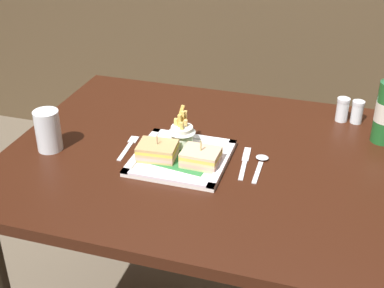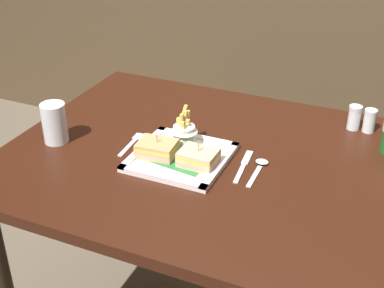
% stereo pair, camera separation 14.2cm
% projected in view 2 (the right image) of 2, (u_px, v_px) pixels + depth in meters
% --- Properties ---
extents(dining_table, '(1.07, 0.86, 0.76)m').
position_uv_depth(dining_table, '(203.00, 192.00, 1.52)').
color(dining_table, black).
rests_on(dining_table, ground_plane).
extents(square_plate, '(0.25, 0.25, 0.02)m').
position_uv_depth(square_plate, '(181.00, 157.00, 1.43)').
color(square_plate, white).
rests_on(square_plate, dining_table).
extents(sandwich_half_left, '(0.11, 0.09, 0.06)m').
position_uv_depth(sandwich_half_left, '(157.00, 149.00, 1.42)').
color(sandwich_half_left, tan).
rests_on(sandwich_half_left, square_plate).
extents(sandwich_half_right, '(0.10, 0.08, 0.07)m').
position_uv_depth(sandwich_half_right, '(198.00, 158.00, 1.38)').
color(sandwich_half_right, '#D3B985').
rests_on(sandwich_half_right, square_plate).
extents(fries_cup, '(0.08, 0.08, 0.11)m').
position_uv_depth(fries_cup, '(184.00, 131.00, 1.47)').
color(fries_cup, white).
rests_on(fries_cup, square_plate).
extents(water_glass, '(0.07, 0.07, 0.12)m').
position_uv_depth(water_glass, '(55.00, 125.00, 1.50)').
color(water_glass, silver).
rests_on(water_glass, dining_table).
extents(fork, '(0.03, 0.14, 0.00)m').
position_uv_depth(fork, '(132.00, 143.00, 1.51)').
color(fork, silver).
rests_on(fork, dining_table).
extents(knife, '(0.03, 0.17, 0.00)m').
position_uv_depth(knife, '(244.00, 165.00, 1.41)').
color(knife, silver).
rests_on(knife, dining_table).
extents(spoon, '(0.03, 0.14, 0.01)m').
position_uv_depth(spoon, '(260.00, 166.00, 1.40)').
color(spoon, silver).
rests_on(spoon, dining_table).
extents(salt_shaker, '(0.04, 0.04, 0.07)m').
position_uv_depth(salt_shaker, '(354.00, 119.00, 1.57)').
color(salt_shaker, silver).
rests_on(salt_shaker, dining_table).
extents(pepper_shaker, '(0.04, 0.04, 0.07)m').
position_uv_depth(pepper_shaker, '(369.00, 122.00, 1.56)').
color(pepper_shaker, silver).
rests_on(pepper_shaker, dining_table).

